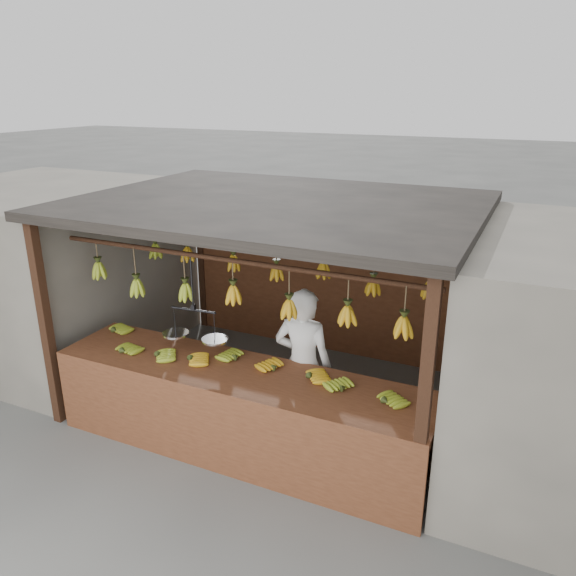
% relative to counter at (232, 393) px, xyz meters
% --- Properties ---
extents(ground, '(80.00, 80.00, 0.00)m').
position_rel_counter_xyz_m(ground, '(-0.11, 1.23, -0.72)').
color(ground, '#5B5B57').
extents(stall, '(4.30, 3.30, 2.40)m').
position_rel_counter_xyz_m(stall, '(-0.11, 1.56, 1.25)').
color(stall, black).
rests_on(stall, ground).
extents(neighbor_left, '(3.00, 3.00, 2.30)m').
position_rel_counter_xyz_m(neighbor_left, '(-3.71, 1.23, 0.43)').
color(neighbor_left, slate).
rests_on(neighbor_left, ground).
extents(counter, '(3.92, 0.89, 0.96)m').
position_rel_counter_xyz_m(counter, '(0.00, 0.00, 0.00)').
color(counter, brown).
rests_on(counter, ground).
extents(hanging_bananas, '(3.62, 2.23, 0.39)m').
position_rel_counter_xyz_m(hanging_bananas, '(-0.11, 1.24, 0.90)').
color(hanging_bananas, '#92A523').
rests_on(hanging_bananas, ground).
extents(balance_scale, '(0.72, 0.31, 0.90)m').
position_rel_counter_xyz_m(balance_scale, '(-0.56, 0.23, 0.45)').
color(balance_scale, black).
rests_on(balance_scale, ground).
extents(vendor, '(0.64, 0.45, 1.67)m').
position_rel_counter_xyz_m(vendor, '(0.48, 0.63, 0.12)').
color(vendor, white).
rests_on(vendor, ground).
extents(bag_bundles, '(0.08, 0.26, 1.19)m').
position_rel_counter_xyz_m(bag_bundles, '(1.83, 2.58, 0.28)').
color(bag_bundles, '#1426BF').
rests_on(bag_bundles, ground).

